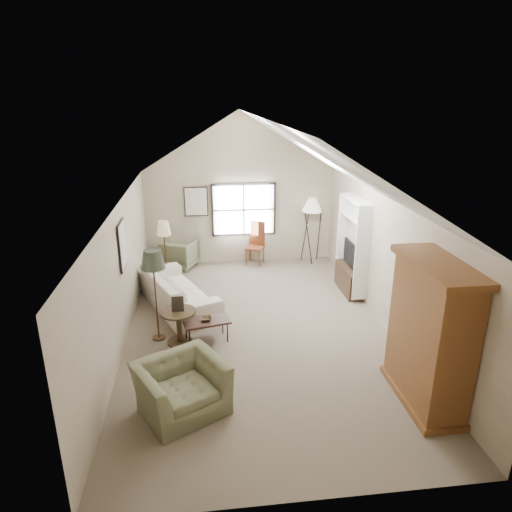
{
  "coord_description": "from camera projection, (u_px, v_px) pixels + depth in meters",
  "views": [
    {
      "loc": [
        -1.0,
        -7.84,
        4.35
      ],
      "look_at": [
        0.0,
        0.4,
        1.4
      ],
      "focal_mm": 32.0,
      "sensor_mm": 36.0,
      "label": 1
    }
  ],
  "objects": [
    {
      "name": "tan_lamp",
      "position": [
        165.0,
        253.0,
        10.77
      ],
      "size": [
        0.42,
        0.42,
        1.61
      ],
      "primitive_type": null,
      "rotation": [
        0.0,
        0.0,
        0.41
      ],
      "color": "tan",
      "rests_on": "ground"
    },
    {
      "name": "armchair_near",
      "position": [
        182.0,
        388.0,
        6.53
      ],
      "size": [
        1.52,
        1.46,
        0.76
      ],
      "primitive_type": "imported",
      "rotation": [
        0.0,
        0.0,
        0.5
      ],
      "color": "#686C4C",
      "rests_on": "ground"
    },
    {
      "name": "sofa",
      "position": [
        177.0,
        290.0,
        9.83
      ],
      "size": [
        1.94,
        2.76,
        0.75
      ],
      "primitive_type": "imported",
      "rotation": [
        0.0,
        0.0,
        1.98
      ],
      "color": "silver",
      "rests_on": "ground"
    },
    {
      "name": "tv_panel",
      "position": [
        351.0,
        254.0,
        10.35
      ],
      "size": [
        0.05,
        0.9,
        0.55
      ],
      "primitive_type": "cube",
      "color": "black",
      "rests_on": "media_console"
    },
    {
      "name": "skylight",
      "position": [
        320.0,
        156.0,
        8.81
      ],
      "size": [
        0.8,
        1.2,
        0.52
      ],
      "primitive_type": null,
      "color": "white",
      "rests_on": "room_shell"
    },
    {
      "name": "window",
      "position": [
        244.0,
        210.0,
        12.13
      ],
      "size": [
        1.72,
        0.08,
        1.42
      ],
      "primitive_type": "cube",
      "color": "black",
      "rests_on": "room_shell"
    },
    {
      "name": "armoire",
      "position": [
        430.0,
        334.0,
        6.53
      ],
      "size": [
        0.6,
        1.5,
        2.2
      ],
      "primitive_type": "cube",
      "color": "brown",
      "rests_on": "ground"
    },
    {
      "name": "side_table",
      "position": [
        179.0,
        327.0,
        8.36
      ],
      "size": [
        0.85,
        0.85,
        0.64
      ],
      "primitive_type": "cylinder",
      "rotation": [
        0.0,
        0.0,
        0.41
      ],
      "color": "#3B2C18",
      "rests_on": "ground"
    },
    {
      "name": "tv_alcove",
      "position": [
        352.0,
        245.0,
        10.28
      ],
      "size": [
        0.32,
        1.3,
        2.1
      ],
      "primitive_type": "cube",
      "color": "white",
      "rests_on": "ground"
    },
    {
      "name": "room_shell",
      "position": [
        259.0,
        165.0,
        7.83
      ],
      "size": [
        5.01,
        8.01,
        4.0
      ],
      "color": "#6D5E4E",
      "rests_on": "ground"
    },
    {
      "name": "wall_art",
      "position": [
        162.0,
        222.0,
        9.92
      ],
      "size": [
        1.97,
        3.71,
        0.88
      ],
      "color": "black",
      "rests_on": "room_shell"
    },
    {
      "name": "side_chair",
      "position": [
        255.0,
        244.0,
        12.21
      ],
      "size": [
        0.58,
        0.58,
        1.14
      ],
      "primitive_type": "cube",
      "rotation": [
        0.0,
        0.0,
        -0.41
      ],
      "color": "brown",
      "rests_on": "ground"
    },
    {
      "name": "bowl",
      "position": [
        206.0,
        319.0,
        8.37
      ],
      "size": [
        0.24,
        0.24,
        0.05
      ],
      "primitive_type": "imported",
      "rotation": [
        0.0,
        0.0,
        0.22
      ],
      "color": "#312114",
      "rests_on": "coffee_table"
    },
    {
      "name": "coffee_table",
      "position": [
        207.0,
        330.0,
        8.45
      ],
      "size": [
        0.93,
        0.64,
        0.43
      ],
      "primitive_type": "cube",
      "rotation": [
        0.0,
        0.0,
        0.22
      ],
      "color": "#371F16",
      "rests_on": "ground"
    },
    {
      "name": "armchair_far",
      "position": [
        180.0,
        253.0,
        12.05
      ],
      "size": [
        1.08,
        1.09,
        0.76
      ],
      "primitive_type": "imported",
      "rotation": [
        0.0,
        0.0,
        2.71
      ],
      "color": "#636C4C",
      "rests_on": "ground"
    },
    {
      "name": "media_console",
      "position": [
        349.0,
        279.0,
        10.56
      ],
      "size": [
        0.34,
        1.18,
        0.6
      ],
      "primitive_type": "cube",
      "color": "#382316",
      "rests_on": "ground"
    },
    {
      "name": "tripod_lamp",
      "position": [
        311.0,
        230.0,
        12.27
      ],
      "size": [
        0.6,
        0.6,
        1.81
      ],
      "primitive_type": null,
      "rotation": [
        0.0,
        0.0,
        -0.16
      ],
      "color": "silver",
      "rests_on": "ground"
    },
    {
      "name": "dark_lamp",
      "position": [
        156.0,
        295.0,
        8.31
      ],
      "size": [
        0.56,
        0.56,
        1.8
      ],
      "primitive_type": null,
      "rotation": [
        0.0,
        0.0,
        0.41
      ],
      "color": "#242B1E",
      "rests_on": "ground"
    }
  ]
}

